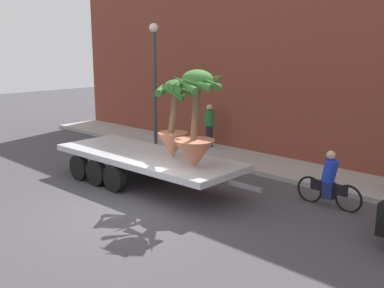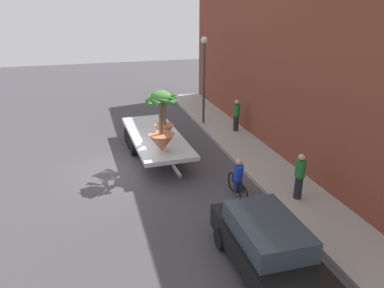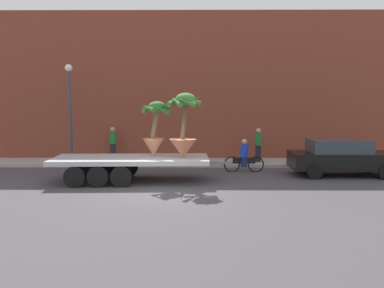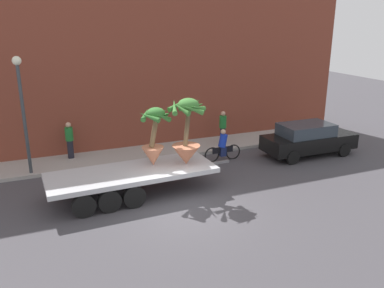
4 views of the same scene
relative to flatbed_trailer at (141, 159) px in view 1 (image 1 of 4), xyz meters
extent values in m
plane|color=#423F44|center=(1.67, -1.84, -0.77)|extent=(60.00, 60.00, 0.00)
cube|color=#A39E99|center=(1.67, 4.26, -0.69)|extent=(24.00, 2.20, 0.15)
cube|color=brown|center=(1.67, 5.96, 3.20)|extent=(24.00, 1.20, 7.92)
cube|color=#B7BABF|center=(0.27, 0.01, 0.12)|extent=(6.28, 2.43, 0.18)
cylinder|color=black|center=(-1.75, 0.98, -0.37)|extent=(0.81, 0.25, 0.80)
cylinder|color=black|center=(-1.68, -1.09, -0.37)|extent=(0.81, 0.25, 0.80)
cylinder|color=black|center=(-0.88, 1.01, -0.37)|extent=(0.81, 0.25, 0.80)
cylinder|color=black|center=(-0.81, -1.06, -0.37)|extent=(0.81, 0.25, 0.80)
cylinder|color=black|center=(-0.01, 1.04, -0.37)|extent=(0.81, 0.25, 0.80)
cylinder|color=black|center=(0.06, -1.03, -0.37)|extent=(0.81, 0.25, 0.80)
cube|color=slate|center=(3.87, 0.13, -0.03)|extent=(1.00, 0.13, 0.10)
cone|color=#C17251|center=(1.16, 0.24, 0.58)|extent=(0.85, 0.85, 0.74)
cylinder|color=brown|center=(1.24, 0.24, 1.60)|extent=(0.45, 0.19, 1.31)
ellipsoid|color=#387A33|center=(1.32, 0.24, 2.25)|extent=(0.69, 0.69, 0.43)
cone|color=#387A33|center=(1.74, 0.19, 2.17)|extent=(0.30, 0.88, 0.50)
cone|color=#387A33|center=(1.48, 0.59, 2.21)|extent=(0.80, 0.52, 0.32)
cone|color=#387A33|center=(0.97, 0.43, 2.19)|extent=(0.57, 0.82, 0.42)
cone|color=#387A33|center=(0.98, -0.03, 2.21)|extent=(0.72, 0.82, 0.38)
cone|color=#387A33|center=(1.49, -0.09, 2.16)|extent=(0.76, 0.52, 0.50)
cone|color=#B26647|center=(2.38, -0.12, 0.59)|extent=(1.08, 1.08, 0.76)
cylinder|color=brown|center=(2.43, -0.12, 1.76)|extent=(0.34, 0.17, 1.58)
ellipsoid|color=#428438|center=(2.48, -0.12, 2.54)|extent=(0.80, 0.80, 0.50)
cone|color=#428438|center=(2.87, -0.05, 2.47)|extent=(0.34, 0.85, 0.46)
cone|color=#428438|center=(2.69, 0.28, 2.45)|extent=(0.90, 0.60, 0.56)
cone|color=#428438|center=(2.29, 0.37, 2.48)|extent=(1.06, 0.57, 0.49)
cone|color=#428438|center=(1.98, 0.04, 2.48)|extent=(0.52, 1.06, 0.49)
cone|color=#428438|center=(2.12, -0.31, 2.47)|extent=(0.56, 0.83, 0.48)
cone|color=#428438|center=(2.45, -0.56, 2.47)|extent=(0.91, 0.26, 0.51)
cone|color=#428438|center=(2.69, -0.48, 2.49)|extent=(0.83, 0.62, 0.41)
torus|color=black|center=(5.64, 2.13, -0.43)|extent=(0.74, 0.06, 0.74)
torus|color=black|center=(4.54, 2.12, -0.43)|extent=(0.74, 0.06, 0.74)
cube|color=black|center=(5.09, 2.13, -0.25)|extent=(1.04, 0.06, 0.28)
cylinder|color=#1938C6|center=(5.09, 2.13, 0.20)|extent=(0.44, 0.34, 0.65)
sphere|color=tan|center=(5.09, 2.13, 0.62)|extent=(0.24, 0.24, 0.24)
cube|color=navy|center=(5.09, 2.13, -0.33)|extent=(0.28, 0.24, 0.44)
cylinder|color=black|center=(-1.46, 4.74, -0.19)|extent=(0.28, 0.28, 0.85)
cylinder|color=#1E702D|center=(-1.46, 4.74, 0.54)|extent=(0.36, 0.36, 0.62)
sphere|color=tan|center=(-1.46, 4.74, 0.97)|extent=(0.24, 0.24, 0.24)
cylinder|color=#383D42|center=(-3.23, 3.46, 1.63)|extent=(0.14, 0.14, 4.50)
sphere|color=#EAEACC|center=(-3.23, 3.46, 4.03)|extent=(0.36, 0.36, 0.36)
camera|label=1|loc=(10.33, -8.44, 3.41)|focal=42.17mm
camera|label=2|loc=(16.27, -2.84, 6.01)|focal=34.75mm
camera|label=3|loc=(2.86, -15.38, 2.52)|focal=36.23mm
camera|label=4|loc=(-2.96, -13.66, 5.66)|focal=37.54mm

